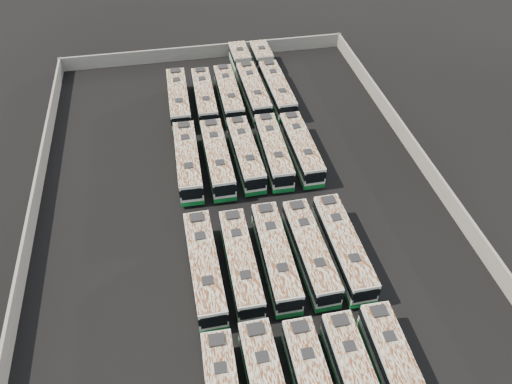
# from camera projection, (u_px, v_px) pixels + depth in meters

# --- Properties ---
(ground) EXTENTS (140.00, 140.00, 0.00)m
(ground) POSITION_uv_depth(u_px,v_px,m) (244.00, 214.00, 54.46)
(ground) COLOR black
(ground) RESTS_ON ground
(perimeter_wall) EXTENTS (45.20, 73.20, 2.20)m
(perimeter_wall) POSITION_uv_depth(u_px,v_px,m) (244.00, 207.00, 53.72)
(perimeter_wall) COLOR slate
(perimeter_wall) RESTS_ON ground
(bus_front_far_right) EXTENTS (2.64, 11.90, 3.35)m
(bus_front_far_right) POSITION_uv_depth(u_px,v_px,m) (398.00, 375.00, 39.04)
(bus_front_far_right) COLOR silver
(bus_front_far_right) RESTS_ON ground
(bus_midfront_far_left) EXTENTS (2.82, 12.45, 3.50)m
(bus_midfront_far_left) POSITION_uv_depth(u_px,v_px,m) (205.00, 268.00, 46.78)
(bus_midfront_far_left) COLOR silver
(bus_midfront_far_left) RESTS_ON ground
(bus_midfront_left) EXTENTS (2.52, 11.89, 3.35)m
(bus_midfront_left) POSITION_uv_depth(u_px,v_px,m) (241.00, 263.00, 47.30)
(bus_midfront_left) COLOR silver
(bus_midfront_left) RESTS_ON ground
(bus_midfront_center) EXTENTS (2.64, 12.13, 3.41)m
(bus_midfront_center) POSITION_uv_depth(u_px,v_px,m) (276.00, 256.00, 47.89)
(bus_midfront_center) COLOR silver
(bus_midfront_center) RESTS_ON ground
(bus_midfront_right) EXTENTS (2.81, 12.03, 3.37)m
(bus_midfront_right) POSITION_uv_depth(u_px,v_px,m) (310.00, 251.00, 48.33)
(bus_midfront_right) COLOR silver
(bus_midfront_right) RESTS_ON ground
(bus_midfront_far_right) EXTENTS (2.76, 12.27, 3.45)m
(bus_midfront_far_right) POSITION_uv_depth(u_px,v_px,m) (343.00, 247.00, 48.69)
(bus_midfront_far_right) COLOR silver
(bus_midfront_far_right) RESTS_ON ground
(bus_midback_far_left) EXTENTS (2.83, 12.43, 3.49)m
(bus_midback_far_left) POSITION_uv_depth(u_px,v_px,m) (188.00, 161.00, 58.44)
(bus_midback_far_left) COLOR silver
(bus_midback_far_left) RESTS_ON ground
(bus_midback_left) EXTENTS (2.68, 12.34, 3.47)m
(bus_midback_left) POSITION_uv_depth(u_px,v_px,m) (217.00, 158.00, 58.84)
(bus_midback_left) COLOR silver
(bus_midback_left) RESTS_ON ground
(bus_midback_center) EXTENTS (2.80, 12.05, 3.38)m
(bus_midback_center) POSITION_uv_depth(u_px,v_px,m) (246.00, 154.00, 59.54)
(bus_midback_center) COLOR silver
(bus_midback_center) RESTS_ON ground
(bus_midback_right) EXTENTS (2.75, 12.12, 3.41)m
(bus_midback_right) POSITION_uv_depth(u_px,v_px,m) (273.00, 151.00, 59.94)
(bus_midback_right) COLOR silver
(bus_midback_right) RESTS_ON ground
(bus_midback_far_right) EXTENTS (2.67, 11.94, 3.36)m
(bus_midback_far_right) POSITION_uv_depth(u_px,v_px,m) (301.00, 148.00, 60.35)
(bus_midback_far_right) COLOR silver
(bus_midback_far_right) RESTS_ON ground
(bus_back_far_left) EXTENTS (2.79, 12.40, 3.49)m
(bus_back_far_left) POSITION_uv_depth(u_px,v_px,m) (179.00, 99.00, 68.29)
(bus_back_far_left) COLOR silver
(bus_back_far_left) RESTS_ON ground
(bus_back_left) EXTENTS (2.68, 11.98, 3.37)m
(bus_back_left) POSITION_uv_depth(u_px,v_px,m) (204.00, 97.00, 68.76)
(bus_back_left) COLOR silver
(bus_back_left) RESTS_ON ground
(bus_back_center) EXTENTS (2.60, 12.19, 3.43)m
(bus_back_center) POSITION_uv_depth(u_px,v_px,m) (229.00, 95.00, 69.21)
(bus_back_center) COLOR silver
(bus_back_center) RESTS_ON ground
(bus_back_right) EXTENTS (2.97, 19.10, 3.46)m
(bus_back_right) POSITION_uv_depth(u_px,v_px,m) (249.00, 80.00, 72.15)
(bus_back_right) COLOR silver
(bus_back_right) RESTS_ON ground
(bus_back_far_right) EXTENTS (3.00, 19.06, 3.45)m
(bus_back_far_right) POSITION_uv_depth(u_px,v_px,m) (272.00, 78.00, 72.49)
(bus_back_far_right) COLOR silver
(bus_back_far_right) RESTS_ON ground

